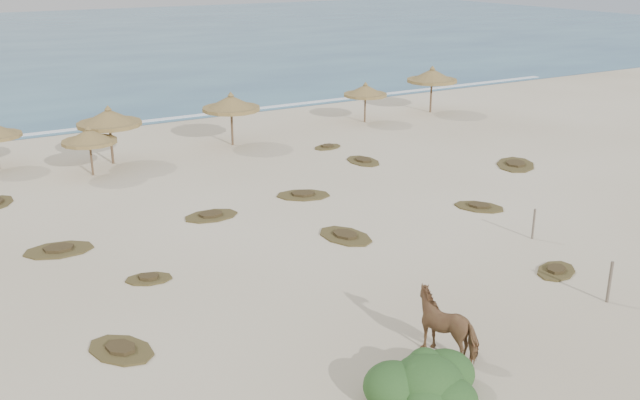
{
  "coord_description": "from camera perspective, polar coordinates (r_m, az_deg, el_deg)",
  "views": [
    {
      "loc": [
        -11.73,
        -17.42,
        9.96
      ],
      "look_at": [
        1.32,
        5.0,
        0.98
      ],
      "focal_mm": 40.0,
      "sensor_mm": 36.0,
      "label": 1
    }
  ],
  "objects": [
    {
      "name": "foam_line",
      "position": [
        46.06,
        -14.81,
        5.97
      ],
      "size": [
        70.0,
        0.6,
        0.01
      ],
      "primitive_type": "cube",
      "color": "white",
      "rests_on": "ground"
    },
    {
      "name": "scrub_4",
      "position": [
        30.24,
        12.61,
        -0.51
      ],
      "size": [
        2.31,
        2.48,
        0.16
      ],
      "rotation": [
        0.0,
        0.0,
        2.19
      ],
      "color": "brown",
      "rests_on": "ground"
    },
    {
      "name": "scrub_3",
      "position": [
        30.96,
        -1.35,
        0.42
      ],
      "size": [
        2.78,
        2.41,
        0.16
      ],
      "rotation": [
        0.0,
        0.0,
        2.68
      ],
      "color": "brown",
      "rests_on": "ground"
    },
    {
      "name": "ground",
      "position": [
        23.24,
        3.41,
        -6.32
      ],
      "size": [
        160.0,
        160.0,
        0.0
      ],
      "primitive_type": "plane",
      "color": "beige",
      "rests_on": "ground"
    },
    {
      "name": "scrub_13",
      "position": [
        28.84,
        -8.72,
        -1.23
      ],
      "size": [
        2.26,
        1.51,
        0.16
      ],
      "rotation": [
        0.0,
        0.0,
        3.11
      ],
      "color": "brown",
      "rests_on": "ground"
    },
    {
      "name": "palapa_6",
      "position": [
        47.84,
        8.96,
        9.76
      ],
      "size": [
        3.76,
        3.76,
        3.08
      ],
      "rotation": [
        0.0,
        0.0,
        -0.16
      ],
      "color": "brown",
      "rests_on": "ground"
    },
    {
      "name": "fence_post_far",
      "position": [
        27.29,
        16.72,
        -1.85
      ],
      "size": [
        0.11,
        0.11,
        1.17
      ],
      "primitive_type": "cylinder",
      "rotation": [
        0.0,
        0.0,
        0.34
      ],
      "color": "#6C5F51",
      "rests_on": "ground"
    },
    {
      "name": "palapa_3",
      "position": [
        36.76,
        -16.54,
        6.27
      ],
      "size": [
        4.0,
        4.0,
        2.96
      ],
      "rotation": [
        0.0,
        0.0,
        0.32
      ],
      "color": "brown",
      "rests_on": "ground"
    },
    {
      "name": "scrub_2",
      "position": [
        23.77,
        -13.53,
        -6.11
      ],
      "size": [
        1.74,
        1.41,
        0.16
      ],
      "rotation": [
        0.0,
        0.0,
        2.83
      ],
      "color": "brown",
      "rests_on": "ground"
    },
    {
      "name": "scrub_7",
      "position": [
        36.15,
        3.47,
        3.15
      ],
      "size": [
        1.47,
        2.21,
        0.16
      ],
      "rotation": [
        0.0,
        0.0,
        1.55
      ],
      "color": "brown",
      "rests_on": "ground"
    },
    {
      "name": "scrub_5",
      "position": [
        36.78,
        15.38,
        2.77
      ],
      "size": [
        3.3,
        3.3,
        0.16
      ],
      "rotation": [
        0.0,
        0.0,
        0.78
      ],
      "color": "brown",
      "rests_on": "ground"
    },
    {
      "name": "palapa_4",
      "position": [
        39.14,
        -7.13,
        7.65
      ],
      "size": [
        4.17,
        4.17,
        2.95
      ],
      "rotation": [
        0.0,
        0.0,
        -0.42
      ],
      "color": "brown",
      "rests_on": "ground"
    },
    {
      "name": "scrub_12",
      "position": [
        24.92,
        18.36,
        -5.38
      ],
      "size": [
        2.1,
        1.8,
        0.16
      ],
      "rotation": [
        0.0,
        0.0,
        0.44
      ],
      "color": "brown",
      "rests_on": "ground"
    },
    {
      "name": "ocean",
      "position": [
        93.69,
        -23.33,
        11.48
      ],
      "size": [
        200.0,
        100.0,
        0.01
      ],
      "primitive_type": "cube",
      "color": "#265074",
      "rests_on": "ground"
    },
    {
      "name": "palapa_2",
      "position": [
        35.11,
        -17.99,
        4.82
      ],
      "size": [
        3.02,
        3.02,
        2.4
      ],
      "rotation": [
        0.0,
        0.0,
        0.2
      ],
      "color": "brown",
      "rests_on": "ground"
    },
    {
      "name": "fence_post_near",
      "position": [
        23.15,
        22.17,
        -6.09
      ],
      "size": [
        0.11,
        0.11,
        1.33
      ],
      "primitive_type": "cylinder",
      "rotation": [
        0.0,
        0.0,
        0.13
      ],
      "color": "#6C5F51",
      "rests_on": "ground"
    },
    {
      "name": "palapa_5",
      "position": [
        44.5,
        3.65,
        8.7
      ],
      "size": [
        3.43,
        3.43,
        2.53
      ],
      "rotation": [
        0.0,
        0.0,
        0.33
      ],
      "color": "brown",
      "rests_on": "ground"
    },
    {
      "name": "scrub_10",
      "position": [
        38.78,
        0.6,
        4.29
      ],
      "size": [
        1.85,
        1.4,
        0.16
      ],
      "rotation": [
        0.0,
        0.0,
        0.21
      ],
      "color": "brown",
      "rests_on": "ground"
    },
    {
      "name": "scrub_11",
      "position": [
        19.97,
        -15.64,
        -11.43
      ],
      "size": [
        2.14,
        2.46,
        0.16
      ],
      "rotation": [
        0.0,
        0.0,
        2.04
      ],
      "color": "brown",
      "rests_on": "ground"
    },
    {
      "name": "horse",
      "position": [
        19.14,
        10.23,
        -9.72
      ],
      "size": [
        1.57,
        2.16,
        1.66
      ],
      "primitive_type": "imported",
      "rotation": [
        0.0,
        0.0,
        3.52
      ],
      "color": "olive",
      "rests_on": "ground"
    },
    {
      "name": "scrub_1",
      "position": [
        26.92,
        -20.17,
        -3.74
      ],
      "size": [
        2.66,
        1.97,
        0.16
      ],
      "rotation": [
        0.0,
        0.0,
        2.97
      ],
      "color": "brown",
      "rests_on": "ground"
    },
    {
      "name": "scrub_9",
      "position": [
        26.5,
        2.04,
        -2.87
      ],
      "size": [
        1.99,
        2.63,
        0.16
      ],
      "rotation": [
        0.0,
        0.0,
        1.78
      ],
      "color": "brown",
      "rests_on": "ground"
    },
    {
      "name": "bush",
      "position": [
        17.39,
        8.52,
        -14.39
      ],
      "size": [
        2.91,
        2.56,
        1.3
      ],
      "rotation": [
        0.0,
        0.0,
        0.29
      ],
      "color": "#355D28",
      "rests_on": "ground"
    }
  ]
}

